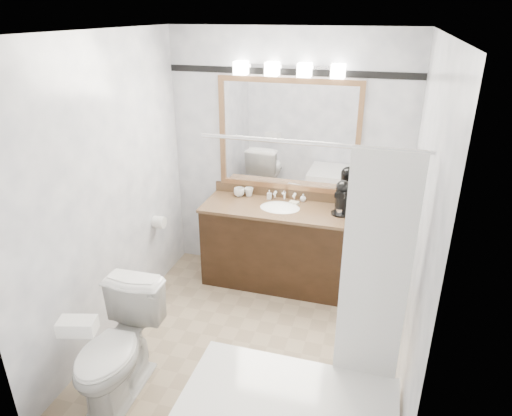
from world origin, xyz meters
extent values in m
cube|color=tan|center=(0.00, 0.00, -0.01)|extent=(2.40, 2.60, 0.01)
cube|color=white|center=(0.00, 0.00, 2.50)|extent=(2.40, 2.60, 0.01)
cube|color=white|center=(0.00, 1.30, 1.25)|extent=(2.40, 0.01, 2.50)
cube|color=white|center=(0.00, -1.30, 1.25)|extent=(2.40, 0.01, 2.50)
cube|color=white|center=(-1.20, 0.00, 1.25)|extent=(0.01, 2.60, 2.50)
cube|color=white|center=(1.20, 0.00, 1.25)|extent=(0.01, 2.60, 2.50)
cube|color=black|center=(0.00, 1.01, 0.41)|extent=(1.50, 0.55, 0.82)
cube|color=olive|center=(0.00, 1.01, 0.83)|extent=(1.53, 0.58, 0.03)
cube|color=olive|center=(0.00, 1.29, 0.90)|extent=(1.53, 0.03, 0.10)
ellipsoid|color=white|center=(0.00, 1.01, 0.82)|extent=(0.44, 0.34, 0.14)
cube|color=#986B45|center=(0.00, 1.28, 2.02)|extent=(1.40, 0.04, 0.05)
cube|color=#986B45|center=(0.00, 1.28, 0.97)|extent=(1.40, 0.04, 0.05)
cube|color=#986B45|center=(-0.68, 1.28, 1.50)|extent=(0.05, 0.04, 1.00)
cube|color=#986B45|center=(0.68, 1.28, 1.50)|extent=(0.05, 0.04, 1.00)
cube|color=white|center=(0.00, 1.29, 1.50)|extent=(1.30, 0.01, 1.00)
cube|color=silver|center=(0.00, 1.27, 2.15)|extent=(0.90, 0.05, 0.03)
cube|color=white|center=(-0.45, 1.22, 2.13)|extent=(0.12, 0.12, 0.12)
cube|color=white|center=(-0.15, 1.22, 2.13)|extent=(0.12, 0.12, 0.12)
cube|color=white|center=(0.15, 1.22, 2.13)|extent=(0.12, 0.12, 0.12)
cube|color=white|center=(0.45, 1.22, 2.13)|extent=(0.12, 0.12, 0.12)
cube|color=black|center=(0.00, 1.29, 2.10)|extent=(2.40, 0.01, 0.06)
cylinder|color=silver|center=(0.53, -0.54, 1.95)|extent=(1.30, 0.02, 0.02)
cube|color=white|center=(0.95, -0.55, 1.18)|extent=(0.40, 0.04, 1.55)
cylinder|color=white|center=(-1.14, 0.66, 0.70)|extent=(0.11, 0.12, 0.12)
imported|color=white|center=(-0.75, -0.78, 0.41)|extent=(0.48, 0.81, 0.82)
cube|color=white|center=(-0.75, -1.12, 0.86)|extent=(0.25, 0.18, 0.09)
cylinder|color=black|center=(0.58, 1.02, 0.86)|extent=(0.17, 0.17, 0.02)
cylinder|color=black|center=(0.59, 1.07, 0.98)|extent=(0.14, 0.14, 0.24)
sphere|color=black|center=(0.59, 1.07, 1.10)|extent=(0.14, 0.14, 0.14)
cube|color=black|center=(0.58, 1.00, 1.06)|extent=(0.11, 0.11, 0.05)
cylinder|color=silver|center=(0.58, 1.00, 0.89)|extent=(0.06, 0.06, 0.06)
imported|color=white|center=(-0.48, 1.19, 0.89)|extent=(0.14, 0.14, 0.09)
imported|color=white|center=(-0.38, 1.22, 0.89)|extent=(0.11, 0.11, 0.09)
imported|color=white|center=(-0.16, 1.20, 0.90)|extent=(0.04, 0.04, 0.09)
imported|color=white|center=(0.19, 1.23, 0.89)|extent=(0.07, 0.07, 0.08)
cube|color=beige|center=(0.12, 1.13, 0.86)|extent=(0.10, 0.08, 0.03)
camera|label=1|loc=(0.92, -2.98, 2.63)|focal=32.00mm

